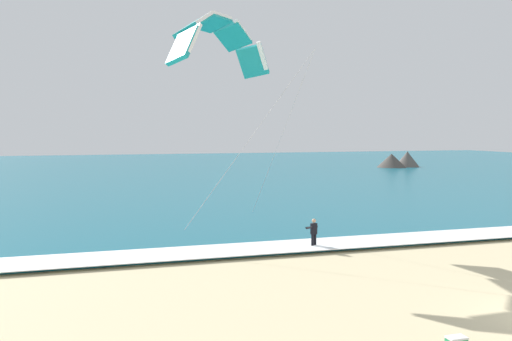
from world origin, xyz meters
The scene contains 6 objects.
sea centered at (0.00, 72.35, 0.10)m, with size 200.00×120.00×0.20m, color #146075.
surf_foam centered at (0.00, 13.35, 0.22)m, with size 200.00×3.07×0.04m, color white.
surfboard centered at (-3.58, 13.08, 0.03)m, with size 0.95×1.46×0.09m.
kitesurfer centered at (-3.59, 13.10, 0.94)m, with size 0.65×0.65×1.69m.
kite_primary centered at (-7.84, 17.41, 11.77)m, with size 7.85×7.38×11.95m.
headland_right centered at (35.62, 68.52, 1.33)m, with size 8.17×5.30×2.84m.
Camera 1 is at (-15.37, -14.47, 6.47)m, focal length 39.10 mm.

